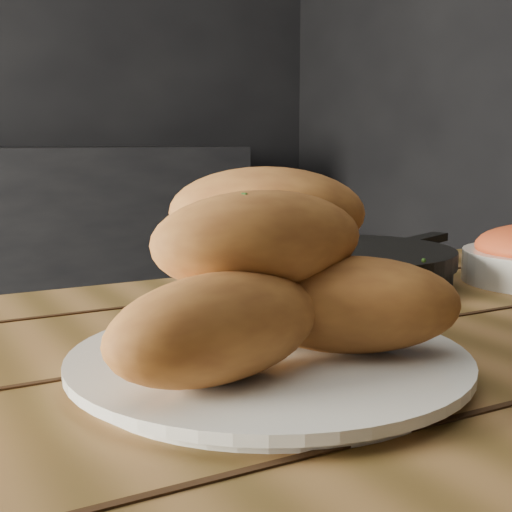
{
  "coord_description": "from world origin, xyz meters",
  "views": [
    {
      "loc": [
        0.09,
        -1.01,
        0.93
      ],
      "look_at": [
        0.35,
        -0.53,
        0.84
      ],
      "focal_mm": 50.0,
      "sensor_mm": 36.0,
      "label": 1
    }
  ],
  "objects_px": {
    "table": "(455,466)",
    "bread_rolls": "(265,275)",
    "skillet": "(348,265)",
    "plate": "(269,363)"
  },
  "relations": [
    {
      "from": "plate",
      "to": "bread_rolls",
      "type": "bearing_deg",
      "value": 117.07
    },
    {
      "from": "table",
      "to": "plate",
      "type": "bearing_deg",
      "value": 168.6
    },
    {
      "from": "table",
      "to": "plate",
      "type": "distance_m",
      "value": 0.2
    },
    {
      "from": "table",
      "to": "skillet",
      "type": "height_order",
      "value": "skillet"
    },
    {
      "from": "table",
      "to": "bread_rolls",
      "type": "xyz_separation_m",
      "value": [
        -0.17,
        0.04,
        0.18
      ]
    },
    {
      "from": "table",
      "to": "bread_rolls",
      "type": "height_order",
      "value": "bread_rolls"
    },
    {
      "from": "plate",
      "to": "skillet",
      "type": "xyz_separation_m",
      "value": [
        0.26,
        0.26,
        0.01
      ]
    },
    {
      "from": "skillet",
      "to": "bread_rolls",
      "type": "bearing_deg",
      "value": -136.18
    },
    {
      "from": "plate",
      "to": "bread_rolls",
      "type": "relative_size",
      "value": 1.02
    },
    {
      "from": "bread_rolls",
      "to": "skillet",
      "type": "xyz_separation_m",
      "value": [
        0.26,
        0.25,
        -0.05
      ]
    }
  ]
}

